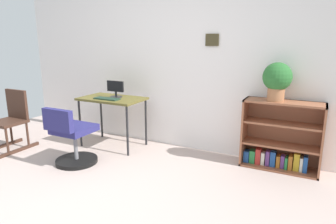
{
  "coord_description": "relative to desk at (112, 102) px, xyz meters",
  "views": [
    {
      "loc": [
        1.93,
        -1.72,
        1.53
      ],
      "look_at": [
        0.44,
        1.2,
        0.74
      ],
      "focal_mm": 32.17,
      "sensor_mm": 36.0,
      "label": 1
    }
  ],
  "objects": [
    {
      "name": "keyboard",
      "position": [
        0.01,
        -0.13,
        0.07
      ],
      "size": [
        0.37,
        0.14,
        0.02
      ],
      "primitive_type": "cube",
      "color": "#1F3629",
      "rests_on": "desk"
    },
    {
      "name": "desk",
      "position": [
        0.0,
        0.0,
        0.0
      ],
      "size": [
        0.9,
        0.55,
        0.72
      ],
      "color": "brown",
      "rests_on": "ground_plane"
    },
    {
      "name": "office_chair",
      "position": [
        -0.03,
        -0.79,
        -0.33
      ],
      "size": [
        0.52,
        0.54,
        0.75
      ],
      "color": "black",
      "rests_on": "ground_plane"
    },
    {
      "name": "bookshelf_low",
      "position": [
        2.27,
        0.28,
        -0.29
      ],
      "size": [
        0.9,
        0.3,
        0.83
      ],
      "color": "#95563A",
      "rests_on": "ground_plane"
    },
    {
      "name": "potted_plant_on_shelf",
      "position": [
        2.18,
        0.22,
        0.43
      ],
      "size": [
        0.33,
        0.33,
        0.45
      ],
      "color": "#9E6642",
      "rests_on": "bookshelf_low"
    },
    {
      "name": "wall_back",
      "position": [
        0.7,
        0.47,
        0.57
      ],
      "size": [
        5.2,
        0.12,
        2.43
      ],
      "color": "white",
      "rests_on": "ground_plane"
    },
    {
      "name": "monitor",
      "position": [
        0.03,
        0.05,
        0.18
      ],
      "size": [
        0.27,
        0.17,
        0.24
      ],
      "color": "#262628",
      "rests_on": "desk"
    },
    {
      "name": "rocking_chair",
      "position": [
        -1.21,
        -0.74,
        -0.22
      ],
      "size": [
        0.42,
        0.64,
        0.84
      ],
      "color": "#3E261C",
      "rests_on": "ground_plane"
    },
    {
      "name": "ground_plane",
      "position": [
        0.7,
        -1.68,
        -0.65
      ],
      "size": [
        6.24,
        6.24,
        0.0
      ],
      "primitive_type": "plane",
      "color": "#B19D95"
    }
  ]
}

